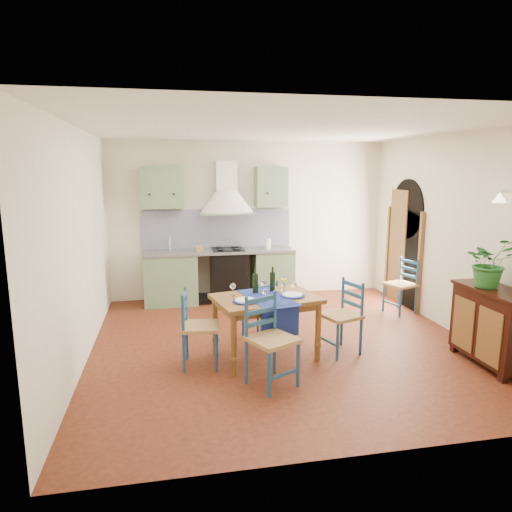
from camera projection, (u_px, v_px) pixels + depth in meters
The scene contains 13 objects.
floor at pixel (283, 343), 6.13m from camera, with size 5.00×5.00×0.00m, color #43160E.
back_wall at pixel (226, 241), 8.06m from camera, with size 5.00×0.96×2.80m.
right_wall at pixel (446, 237), 6.62m from camera, with size 0.26×5.00×2.80m.
left_wall at pixel (80, 247), 5.40m from camera, with size 0.04×5.00×2.80m, color beige.
ceiling at pixel (286, 128), 5.61m from camera, with size 5.00×5.00×0.01m, color silver.
dining_table at pixel (266, 304), 5.54m from camera, with size 1.37×1.07×1.10m.
chair_near at pixel (270, 340), 4.88m from camera, with size 0.61×0.61×0.98m.
chair_far at pixel (261, 309), 6.21m from camera, with size 0.52×0.52×0.83m.
chair_left at pixel (198, 327), 5.36m from camera, with size 0.48×0.48×0.92m.
chair_right at pixel (342, 316), 5.76m from camera, with size 0.55×0.55×0.93m.
chair_spare at pixel (402, 285), 7.40m from camera, with size 0.53×0.53×0.89m.
sideboard at pixel (493, 324), 5.37m from camera, with size 0.50×1.05×0.94m.
potted_plant at pixel (489, 262), 5.33m from camera, with size 0.53×0.46×0.59m, color #216527.
Camera 1 is at (-1.47, -5.63, 2.29)m, focal length 32.00 mm.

